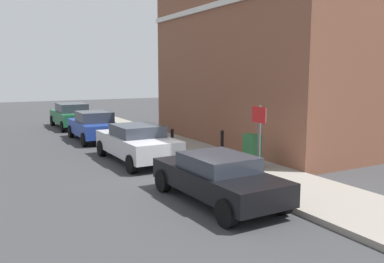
% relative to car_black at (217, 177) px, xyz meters
% --- Properties ---
extents(ground, '(80.00, 80.00, 0.00)m').
position_rel_car_black_xyz_m(ground, '(0.69, 2.83, -0.68)').
color(ground, '#38383A').
extents(sidewalk, '(2.75, 30.00, 0.15)m').
position_rel_car_black_xyz_m(sidewalk, '(2.52, 8.83, -0.60)').
color(sidewalk, gray).
rests_on(sidewalk, ground).
extents(corner_building, '(6.74, 11.59, 9.22)m').
position_rel_car_black_xyz_m(corner_building, '(7.21, 6.62, 3.93)').
color(corner_building, brown).
rests_on(corner_building, ground).
extents(car_black, '(1.91, 4.26, 1.27)m').
position_rel_car_black_xyz_m(car_black, '(0.00, 0.00, 0.00)').
color(car_black, black).
rests_on(car_black, ground).
extents(car_silver, '(2.01, 4.47, 1.42)m').
position_rel_car_black_xyz_m(car_silver, '(-0.04, 5.63, 0.06)').
color(car_silver, '#B7B7BC').
rests_on(car_silver, ground).
extents(car_blue, '(1.89, 4.16, 1.47)m').
position_rel_car_black_xyz_m(car_blue, '(-0.18, 11.21, 0.07)').
color(car_blue, navy).
rests_on(car_blue, ground).
extents(car_green, '(1.92, 4.45, 1.52)m').
position_rel_car_black_xyz_m(car_green, '(-0.09, 16.61, 0.11)').
color(car_green, '#195933').
rests_on(car_green, ground).
extents(utility_cabinet, '(0.46, 0.61, 1.15)m').
position_rel_car_black_xyz_m(utility_cabinet, '(2.76, 2.18, 0.00)').
color(utility_cabinet, '#1E4C28').
rests_on(utility_cabinet, sidewalk).
extents(bollard_near_cabinet, '(0.14, 0.14, 1.04)m').
position_rel_car_black_xyz_m(bollard_near_cabinet, '(2.86, 4.19, 0.03)').
color(bollard_near_cabinet, black).
rests_on(bollard_near_cabinet, sidewalk).
extents(bollard_far_kerb, '(0.14, 0.14, 1.04)m').
position_rel_car_black_xyz_m(bollard_far_kerb, '(1.39, 5.51, 0.03)').
color(bollard_far_kerb, black).
rests_on(bollard_far_kerb, sidewalk).
extents(street_sign, '(0.08, 0.60, 2.30)m').
position_rel_car_black_xyz_m(street_sign, '(1.50, 0.22, 0.98)').
color(street_sign, '#59595B').
rests_on(street_sign, sidewalk).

